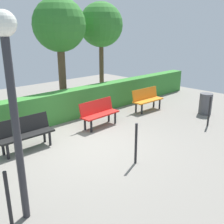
{
  "coord_description": "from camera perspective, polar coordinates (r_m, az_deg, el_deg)",
  "views": [
    {
      "loc": [
        3.92,
        5.12,
        3.0
      ],
      "look_at": [
        -1.39,
        -0.42,
        0.55
      ],
      "focal_mm": 40.83,
      "sensor_mm": 36.0,
      "label": 1
    }
  ],
  "objects": [
    {
      "name": "trash_bin",
      "position": [
        10.16,
        20.21,
        1.75
      ],
      "size": [
        0.46,
        0.46,
        0.79
      ],
      "primitive_type": "cylinder",
      "color": "#4C4C51",
      "rests_on": "ground_plane"
    },
    {
      "name": "ground_plane",
      "position": [
        7.11,
        -5.82,
        -7.34
      ],
      "size": [
        17.36,
        17.36,
        0.0
      ],
      "primitive_type": "plane",
      "color": "gray"
    },
    {
      "name": "tree_near",
      "position": [
        11.77,
        -2.49,
        18.8
      ],
      "size": [
        1.92,
        1.92,
        4.21
      ],
      "color": "brown",
      "rests_on": "ground_plane"
    },
    {
      "name": "railing_post_far",
      "position": [
        4.46,
        -22.17,
        -17.82
      ],
      "size": [
        0.06,
        0.06,
        1.0
      ],
      "primitive_type": "cylinder",
      "color": "black",
      "rests_on": "ground_plane"
    },
    {
      "name": "tree_mid",
      "position": [
        10.27,
        -11.7,
        18.3
      ],
      "size": [
        2.01,
        2.01,
        4.22
      ],
      "color": "brown",
      "rests_on": "ground_plane"
    },
    {
      "name": "bench_black",
      "position": [
        7.03,
        -18.9,
        -4.29
      ],
      "size": [
        1.46,
        0.48,
        0.86
      ],
      "rotation": [
        0.0,
        0.0,
        -0.01
      ],
      "color": "black",
      "rests_on": "ground_plane"
    },
    {
      "name": "lamp_post",
      "position": [
        3.91,
        -21.85,
        6.52
      ],
      "size": [
        0.36,
        0.36,
        3.27
      ],
      "color": "#2D2D33",
      "rests_on": "ground_plane"
    },
    {
      "name": "bench_red",
      "position": [
        8.28,
        -2.96,
        -0.04
      ],
      "size": [
        1.4,
        0.53,
        0.86
      ],
      "rotation": [
        0.0,
        0.0,
        0.05
      ],
      "color": "red",
      "rests_on": "ground_plane"
    },
    {
      "name": "bench_orange",
      "position": [
        10.06,
        7.83,
        3.03
      ],
      "size": [
        1.38,
        0.51,
        0.86
      ],
      "rotation": [
        0.0,
        0.0,
        -0.04
      ],
      "color": "orange",
      "rests_on": "ground_plane"
    },
    {
      "name": "railing_post_mid",
      "position": [
        5.98,
        5.38,
        -7.08
      ],
      "size": [
        0.06,
        0.06,
        1.0
      ],
      "primitive_type": "cylinder",
      "color": "black",
      "rests_on": "ground_plane"
    },
    {
      "name": "railing_post_near",
      "position": [
        8.88,
        20.93,
        0.17
      ],
      "size": [
        0.06,
        0.06,
        1.0
      ],
      "primitive_type": "cylinder",
      "color": "black",
      "rests_on": "ground_plane"
    },
    {
      "name": "hedge_row",
      "position": [
        9.21,
        -8.75,
        1.86
      ],
      "size": [
        13.36,
        0.52,
        1.03
      ],
      "primitive_type": "cube",
      "color": "#387F33",
      "rests_on": "ground_plane"
    }
  ]
}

